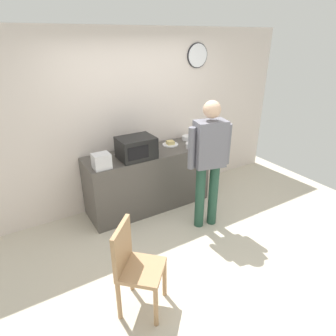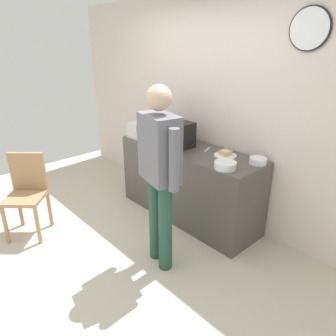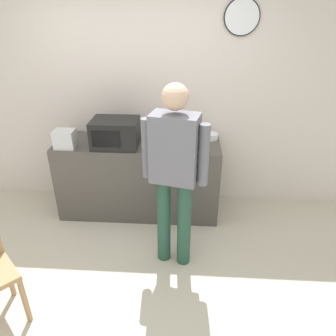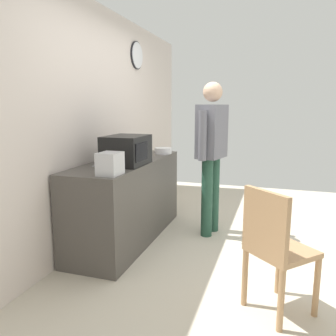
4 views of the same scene
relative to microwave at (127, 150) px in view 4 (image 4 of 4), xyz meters
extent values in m
plane|color=beige|center=(0.25, -1.11, -1.06)|extent=(6.00, 6.00, 0.00)
cube|color=silver|center=(0.25, 0.49, 0.24)|extent=(5.40, 0.10, 2.60)
cylinder|color=white|center=(1.30, 0.42, 1.13)|extent=(0.35, 0.03, 0.35)
cylinder|color=black|center=(1.30, 0.43, 1.13)|extent=(0.37, 0.02, 0.37)
cube|color=#4C4742|center=(0.22, 0.11, -0.60)|extent=(1.87, 0.62, 0.91)
cube|color=black|center=(0.00, 0.00, 0.00)|extent=(0.50, 0.38, 0.30)
cube|color=black|center=(-0.06, -0.19, 0.00)|extent=(0.30, 0.01, 0.18)
cylinder|color=white|center=(0.68, 0.20, -0.14)|extent=(0.25, 0.25, 0.01)
cube|color=#D5BE75|center=(0.68, 0.20, -0.11)|extent=(0.12, 0.12, 0.05)
cylinder|color=white|center=(0.90, -0.09, -0.11)|extent=(0.22, 0.22, 0.07)
cylinder|color=white|center=(1.05, 0.27, -0.12)|extent=(0.18, 0.18, 0.07)
cube|color=silver|center=(-0.54, -0.09, -0.05)|extent=(0.22, 0.18, 0.20)
cube|color=silver|center=(0.41, 0.22, -0.15)|extent=(0.08, 0.17, 0.01)
cube|color=silver|center=(-0.15, 0.29, -0.15)|extent=(0.17, 0.06, 0.01)
cylinder|color=#244A39|center=(0.78, -0.78, -0.60)|extent=(0.13, 0.13, 0.92)
cylinder|color=#244A39|center=(0.58, -0.73, -0.60)|extent=(0.13, 0.13, 0.92)
cube|color=slate|center=(0.68, -0.76, 0.16)|extent=(0.44, 0.32, 0.60)
cylinder|color=slate|center=(0.92, -0.81, 0.13)|extent=(0.09, 0.09, 0.54)
cylinder|color=slate|center=(0.43, -0.70, 0.13)|extent=(0.09, 0.09, 0.54)
sphere|color=#D1A889|center=(0.68, -0.76, 0.60)|extent=(0.22, 0.22, 0.22)
cylinder|color=#A87F56|center=(-0.70, -1.80, -0.83)|extent=(0.04, 0.04, 0.45)
cylinder|color=#A87F56|center=(-0.46, -1.54, -0.83)|extent=(0.04, 0.04, 0.45)
cylinder|color=#A87F56|center=(-0.96, -1.55, -0.83)|extent=(0.04, 0.04, 0.45)
cylinder|color=#A87F56|center=(-0.72, -1.30, -0.83)|extent=(0.04, 0.04, 0.45)
cube|color=#A87F56|center=(-0.71, -1.55, -0.59)|extent=(0.57, 0.57, 0.04)
cube|color=#A87F56|center=(-0.84, -1.42, -0.34)|extent=(0.30, 0.32, 0.45)
camera|label=1|loc=(-1.57, -3.45, 1.42)|focal=31.00mm
camera|label=2|loc=(2.66, -2.47, 1.06)|focal=33.68mm
camera|label=3|loc=(0.78, -3.23, 1.25)|focal=34.23mm
camera|label=4|loc=(-3.15, -1.47, 0.44)|focal=36.03mm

